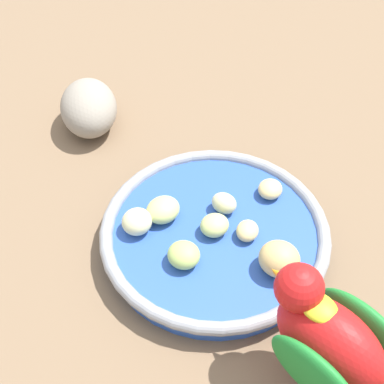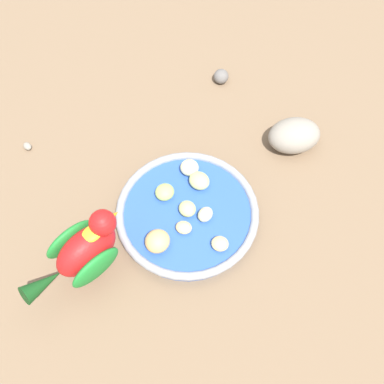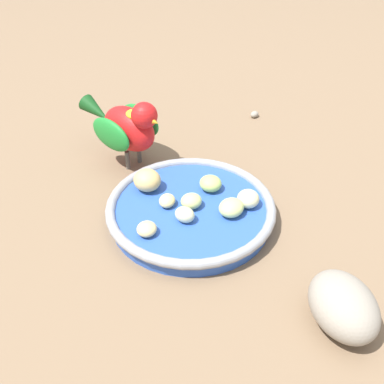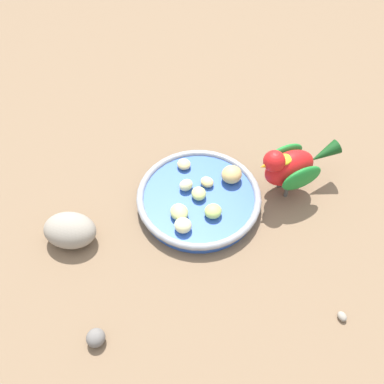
% 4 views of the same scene
% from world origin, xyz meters
% --- Properties ---
extents(ground_plane, '(4.00, 4.00, 0.00)m').
position_xyz_m(ground_plane, '(0.00, 0.00, 0.00)').
color(ground_plane, '#7A6047').
extents(feeding_bowl, '(0.23, 0.23, 0.03)m').
position_xyz_m(feeding_bowl, '(0.02, 0.00, 0.02)').
color(feeding_bowl, '#2D56B7').
rests_on(feeding_bowl, ground_plane).
extents(apple_piece_0, '(0.05, 0.05, 0.02)m').
position_xyz_m(apple_piece_0, '(0.08, -0.01, 0.03)').
color(apple_piece_0, '#C6D17A').
rests_on(apple_piece_0, feeding_bowl).
extents(apple_piece_1, '(0.03, 0.03, 0.02)m').
position_xyz_m(apple_piece_1, '(0.02, -0.03, 0.03)').
color(apple_piece_1, beige).
rests_on(apple_piece_1, feeding_bowl).
extents(apple_piece_2, '(0.04, 0.04, 0.02)m').
position_xyz_m(apple_piece_2, '(0.10, 0.01, 0.03)').
color(apple_piece_2, beige).
rests_on(apple_piece_2, feeding_bowl).
extents(apple_piece_3, '(0.04, 0.04, 0.02)m').
position_xyz_m(apple_piece_3, '(0.05, 0.04, 0.03)').
color(apple_piece_3, '#B2CC66').
rests_on(apple_piece_3, feeding_bowl).
extents(apple_piece_4, '(0.04, 0.04, 0.02)m').
position_xyz_m(apple_piece_4, '(0.02, -0.00, 0.03)').
color(apple_piece_4, '#C6D17A').
rests_on(apple_piece_4, feeding_bowl).
extents(apple_piece_5, '(0.05, 0.05, 0.03)m').
position_xyz_m(apple_piece_5, '(-0.04, 0.03, 0.04)').
color(apple_piece_5, tan).
rests_on(apple_piece_5, feeding_bowl).
extents(apple_piece_6, '(0.03, 0.03, 0.02)m').
position_xyz_m(apple_piece_6, '(-0.03, -0.06, 0.03)').
color(apple_piece_6, '#E5C67F').
rests_on(apple_piece_6, feeding_bowl).
extents(apple_piece_7, '(0.02, 0.03, 0.02)m').
position_xyz_m(apple_piece_7, '(-0.01, 0.00, 0.03)').
color(apple_piece_7, '#E5C67F').
rests_on(apple_piece_7, feeding_bowl).
extents(parrot, '(0.15, 0.13, 0.12)m').
position_xyz_m(parrot, '(-0.09, 0.13, 0.07)').
color(parrot, '#59544C').
rests_on(parrot, ground_plane).
extents(rock_large, '(0.10, 0.11, 0.06)m').
position_xyz_m(rock_large, '(0.20, -0.16, 0.03)').
color(rock_large, gray).
rests_on(rock_large, ground_plane).
extents(pebble_0, '(0.02, 0.02, 0.01)m').
position_xyz_m(pebble_0, '(0.11, 0.31, 0.01)').
color(pebble_0, gray).
rests_on(pebble_0, ground_plane).
extents(pebble_1, '(0.03, 0.03, 0.03)m').
position_xyz_m(pebble_1, '(0.34, -0.01, 0.01)').
color(pebble_1, slate).
rests_on(pebble_1, ground_plane).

